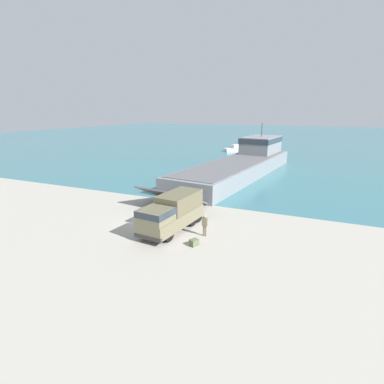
{
  "coord_description": "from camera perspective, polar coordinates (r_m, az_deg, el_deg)",
  "views": [
    {
      "loc": [
        13.33,
        -21.57,
        9.82
      ],
      "look_at": [
        1.86,
        4.59,
        2.0
      ],
      "focal_mm": 28.0,
      "sensor_mm": 36.0,
      "label": 1
    }
  ],
  "objects": [
    {
      "name": "moored_boat_a",
      "position": [
        82.54,
        13.29,
        8.48
      ],
      "size": [
        5.37,
        4.65,
        1.77
      ],
      "rotation": [
        0.0,
        0.0,
        0.94
      ],
      "color": "navy",
      "rests_on": "ground_plane"
    },
    {
      "name": "water_surface",
      "position": [
        119.87,
        17.49,
        9.92
      ],
      "size": [
        240.0,
        180.0,
        0.01
      ],
      "primitive_type": "cube",
      "color": "#336B75",
      "rests_on": "ground_plane"
    },
    {
      "name": "military_truck",
      "position": [
        25.24,
        -3.82,
        -3.86
      ],
      "size": [
        3.12,
        7.16,
        2.94
      ],
      "rotation": [
        0.0,
        0.0,
        -1.67
      ],
      "color": "#6B664C",
      "rests_on": "ground_plane"
    },
    {
      "name": "cargo_crate",
      "position": [
        22.72,
        0.4,
        -9.6
      ],
      "size": [
        0.73,
        0.77,
        0.51
      ],
      "primitive_type": "cube",
      "rotation": [
        0.0,
        0.0,
        -0.47
      ],
      "color": "#566042",
      "rests_on": "ground_plane"
    },
    {
      "name": "soldier_on_ramp",
      "position": [
        24.09,
        2.46,
        -6.09
      ],
      "size": [
        0.45,
        0.25,
        1.79
      ],
      "rotation": [
        0.0,
        0.0,
        1.6
      ],
      "color": "#6B664C",
      "rests_on": "ground_plane"
    },
    {
      "name": "moored_boat_c",
      "position": [
        78.29,
        10.53,
        8.18
      ],
      "size": [
        5.44,
        5.21,
        1.37
      ],
      "rotation": [
        0.0,
        0.0,
        0.83
      ],
      "color": "#2D7060",
      "rests_on": "ground_plane"
    },
    {
      "name": "moored_boat_b",
      "position": [
        75.61,
        8.86,
        8.09
      ],
      "size": [
        6.92,
        6.32,
        1.68
      ],
      "rotation": [
        0.0,
        0.0,
        5.41
      ],
      "color": "white",
      "rests_on": "ground_plane"
    },
    {
      "name": "landing_craft",
      "position": [
        49.19,
        9.85,
        5.75
      ],
      "size": [
        11.23,
        36.59,
        7.62
      ],
      "rotation": [
        0.0,
        0.0,
        -0.12
      ],
      "color": "gray",
      "rests_on": "ground_plane"
    },
    {
      "name": "ground_plane",
      "position": [
        27.2,
        -7.53,
        -6.0
      ],
      "size": [
        240.0,
        240.0,
        0.0
      ],
      "primitive_type": "plane",
      "color": "#9E998E"
    }
  ]
}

